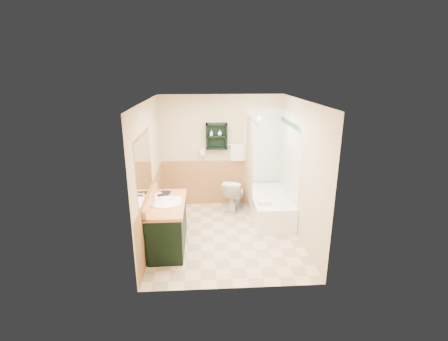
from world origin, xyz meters
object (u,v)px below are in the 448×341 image
at_px(soap_bottle_a, 211,134).
at_px(hair_dryer, 203,152).
at_px(bathtub, 269,207).
at_px(soap_bottle_b, 220,133).
at_px(wall_shelf, 217,136).
at_px(toilet, 234,195).
at_px(vanity, 168,225).
at_px(vanity_book, 159,187).

bearing_deg(soap_bottle_a, hair_dryer, 171.09).
relative_size(hair_dryer, bathtub, 0.16).
bearing_deg(soap_bottle_b, wall_shelf, 175.60).
height_order(wall_shelf, soap_bottle_a, wall_shelf).
xyz_separation_m(bathtub, soap_bottle_b, (-0.96, 0.73, 1.37)).
height_order(toilet, soap_bottle_a, soap_bottle_a).
bearing_deg(bathtub, wall_shelf, 144.23).
bearing_deg(toilet, hair_dryer, -7.20).
height_order(bathtub, soap_bottle_a, soap_bottle_a).
height_order(vanity, soap_bottle_a, soap_bottle_a).
xyz_separation_m(hair_dryer, toilet, (0.66, -0.32, -0.86)).
bearing_deg(vanity, toilet, 48.80).
bearing_deg(soap_bottle_b, vanity, -119.23).
relative_size(vanity, bathtub, 0.84).
height_order(bathtub, toilet, toilet).
bearing_deg(toilet, soap_bottle_a, -13.13).
distance_m(soap_bottle_a, soap_bottle_b, 0.17).
height_order(hair_dryer, vanity_book, hair_dryer).
height_order(soap_bottle_a, soap_bottle_b, soap_bottle_b).
bearing_deg(toilet, bathtub, 164.98).
height_order(wall_shelf, vanity, wall_shelf).
xyz_separation_m(vanity_book, soap_bottle_b, (1.12, 1.33, 0.69)).
height_order(bathtub, vanity_book, vanity_book).
height_order(vanity_book, soap_bottle_b, soap_bottle_b).
height_order(hair_dryer, toilet, hair_dryer).
bearing_deg(vanity, bathtub, 27.09).
bearing_deg(soap_bottle_b, hair_dryer, 175.30).
distance_m(hair_dryer, soap_bottle_a, 0.44).
xyz_separation_m(vanity, soap_bottle_b, (0.96, 1.72, 1.21)).
height_order(hair_dryer, vanity, hair_dryer).
height_order(toilet, vanity_book, vanity_book).
xyz_separation_m(hair_dryer, soap_bottle_b, (0.36, -0.03, 0.41)).
bearing_deg(hair_dryer, bathtub, -29.95).
xyz_separation_m(toilet, soap_bottle_a, (-0.46, 0.29, 1.25)).
xyz_separation_m(hair_dryer, bathtub, (1.33, -0.76, -0.96)).
bearing_deg(vanity, hair_dryer, 71.18).
distance_m(wall_shelf, soap_bottle_a, 0.12).
relative_size(vanity, soap_bottle_a, 10.88).
height_order(wall_shelf, toilet, wall_shelf).
height_order(vanity_book, soap_bottle_a, soap_bottle_a).
distance_m(wall_shelf, bathtub, 1.82).
bearing_deg(wall_shelf, vanity_book, -128.55).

